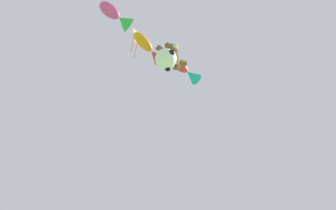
% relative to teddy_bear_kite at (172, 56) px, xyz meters
% --- Properties ---
extents(teddy_bear_kite, '(1.96, 0.87, 1.99)m').
position_rel_teddy_bear_kite_xyz_m(teddy_bear_kite, '(0.00, 0.00, 0.00)').
color(teddy_bear_kite, brown).
extents(soccer_ball_kite, '(1.17, 1.16, 1.07)m').
position_rel_teddy_bear_kite_xyz_m(soccer_ball_kite, '(-0.55, -0.28, -1.21)').
color(soccer_ball_kite, white).
extents(fish_kite_crimson, '(2.50, 1.07, 0.79)m').
position_rel_teddy_bear_kite_xyz_m(fish_kite_crimson, '(1.70, 0.98, 1.25)').
color(fish_kite_crimson, red).
extents(fish_kite_tangerine, '(2.28, 1.33, 0.76)m').
position_rel_teddy_bear_kite_xyz_m(fish_kite_tangerine, '(-0.95, 0.82, 0.97)').
color(fish_kite_tangerine, orange).
extents(fish_kite_magenta, '(1.80, 0.95, 0.82)m').
position_rel_teddy_bear_kite_xyz_m(fish_kite_magenta, '(-3.38, -0.05, 0.57)').
color(fish_kite_magenta, '#E53F9E').
extents(diamond_kite, '(0.87, 0.74, 2.68)m').
position_rel_teddy_bear_kite_xyz_m(diamond_kite, '(-1.73, 1.20, 1.96)').
color(diamond_kite, orange).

